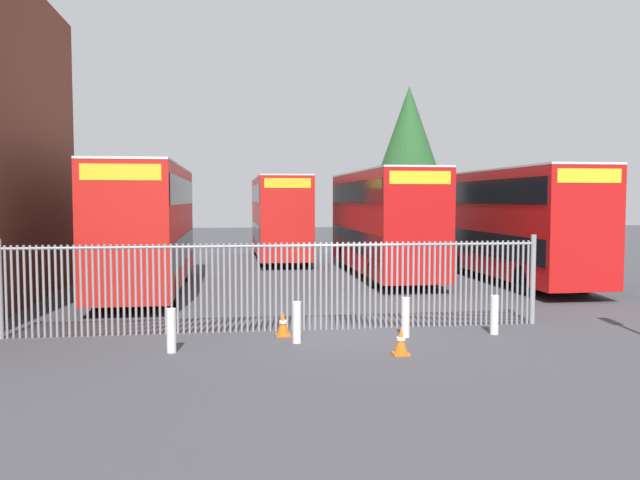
{
  "coord_description": "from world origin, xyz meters",
  "views": [
    {
      "loc": [
        -2.76,
        -15.76,
        3.28
      ],
      "look_at": [
        0.0,
        4.0,
        2.0
      ],
      "focal_mm": 36.0,
      "sensor_mm": 36.0,
      "label": 1
    }
  ],
  "objects": [
    {
      "name": "ground_plane",
      "position": [
        0.0,
        8.0,
        0.0
      ],
      "size": [
        100.0,
        100.0,
        0.0
      ],
      "primitive_type": "plane",
      "color": "#3D3D42"
    },
    {
      "name": "palisade_fence",
      "position": [
        -1.53,
        0.0,
        1.18
      ],
      "size": [
        13.35,
        0.14,
        2.35
      ],
      "color": "gray",
      "rests_on": "ground"
    },
    {
      "name": "double_decker_bus_near_gate",
      "position": [
        -5.67,
        7.41,
        2.42
      ],
      "size": [
        2.54,
        10.81,
        4.42
      ],
      "color": "red",
      "rests_on": "ground"
    },
    {
      "name": "double_decker_bus_behind_fence_left",
      "position": [
        3.57,
        10.56,
        2.42
      ],
      "size": [
        2.54,
        10.81,
        4.42
      ],
      "color": "red",
      "rests_on": "ground"
    },
    {
      "name": "double_decker_bus_behind_fence_right",
      "position": [
        8.26,
        8.18,
        2.42
      ],
      "size": [
        2.54,
        10.81,
        4.42
      ],
      "color": "red",
      "rests_on": "ground"
    },
    {
      "name": "double_decker_bus_far_back",
      "position": [
        -0.18,
        18.73,
        2.42
      ],
      "size": [
        2.54,
        10.81,
        4.42
      ],
      "color": "red",
      "rests_on": "ground"
    },
    {
      "name": "bollard_near_left",
      "position": [
        -4.04,
        -1.93,
        0.47
      ],
      "size": [
        0.2,
        0.2,
        0.95
      ],
      "primitive_type": "cylinder",
      "color": "silver",
      "rests_on": "ground"
    },
    {
      "name": "bollard_center_front",
      "position": [
        -1.29,
        -1.4,
        0.47
      ],
      "size": [
        0.2,
        0.2,
        0.95
      ],
      "primitive_type": "cylinder",
      "color": "silver",
      "rests_on": "ground"
    },
    {
      "name": "bollard_near_right",
      "position": [
        1.33,
        -1.15,
        0.47
      ],
      "size": [
        0.2,
        0.2,
        0.95
      ],
      "primitive_type": "cylinder",
      "color": "silver",
      "rests_on": "ground"
    },
    {
      "name": "bollard_far_right",
      "position": [
        3.56,
        -1.12,
        0.47
      ],
      "size": [
        0.2,
        0.2,
        0.95
      ],
      "primitive_type": "cylinder",
      "color": "silver",
      "rests_on": "ground"
    },
    {
      "name": "traffic_cone_by_gate",
      "position": [
        0.77,
        -2.81,
        0.29
      ],
      "size": [
        0.34,
        0.34,
        0.59
      ],
      "color": "orange",
      "rests_on": "ground"
    },
    {
      "name": "traffic_cone_mid_forecourt",
      "position": [
        -1.54,
        -0.61,
        0.29
      ],
      "size": [
        0.34,
        0.34,
        0.59
      ],
      "color": "orange",
      "rests_on": "ground"
    },
    {
      "name": "tree_tall_back",
      "position": [
        8.35,
        23.49,
        6.34
      ],
      "size": [
        5.55,
        5.55,
        10.31
      ],
      "color": "#4C3823",
      "rests_on": "ground"
    }
  ]
}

